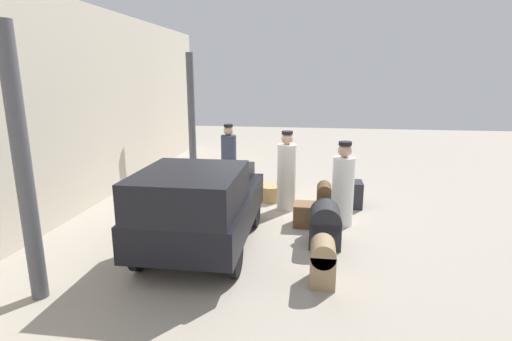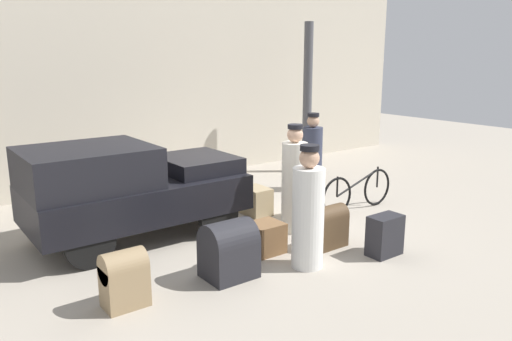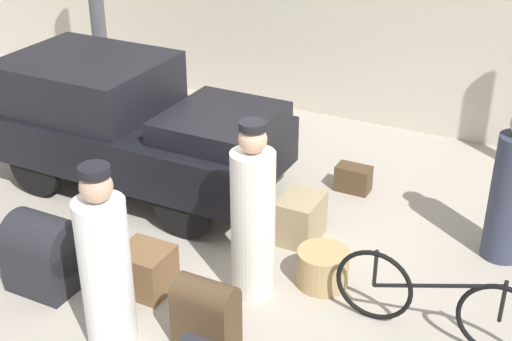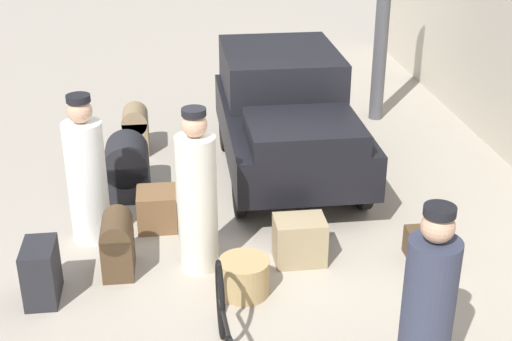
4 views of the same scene
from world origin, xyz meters
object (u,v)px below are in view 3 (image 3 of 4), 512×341
Objects in this scene: truck at (130,121)px; bicycle at (434,302)px; porter_lifting_near_truck at (105,266)px; suitcase_small_leather at (301,218)px; porter_standing_middle at (253,219)px; trunk_barrel_dark at (45,252)px; trunk_wicker_pale at (353,179)px; suitcase_black_upright at (206,311)px; porter_with_bicycle at (512,192)px; trunk_umber_medium at (146,270)px; wicker_basket at (323,268)px.

bicycle is at bearing -16.16° from truck.
porter_lifting_near_truck reaches higher than suitcase_small_leather.
truck is at bearing 150.67° from porter_standing_middle.
trunk_wicker_pale is at bearing 58.05° from trunk_barrel_dark.
bicycle is at bearing 29.74° from suitcase_black_upright.
suitcase_black_upright is at bearing -128.39° from porter_with_bicycle.
bicycle is 1.76m from porter_standing_middle.
suitcase_black_upright is at bearing -93.12° from trunk_wicker_pale.
wicker_basket is at bearing 30.16° from trunk_umber_medium.
bicycle is 1.19m from wicker_basket.
trunk_barrel_dark is at bearing -155.96° from porter_standing_middle.
suitcase_black_upright is at bearing 24.01° from porter_lifting_near_truck.
suitcase_black_upright is 1.92m from suitcase_small_leather.
trunk_umber_medium is (-0.15, 0.74, -0.54)m from porter_lifting_near_truck.
suitcase_black_upright is (2.29, -2.14, -0.51)m from truck.
porter_standing_middle reaches higher than bicycle.
porter_with_bicycle is 4.63m from trunk_barrel_dark.
porter_standing_middle reaches higher than porter_lifting_near_truck.
trunk_wicker_pale is at bearing 75.27° from porter_lifting_near_truck.
trunk_umber_medium reaches higher than wicker_basket.
porter_lifting_near_truck reaches higher than trunk_umber_medium.
wicker_basket is at bearing -138.21° from porter_with_bicycle.
trunk_wicker_pale is (-0.39, 1.94, -0.03)m from wicker_basket.
wicker_basket is at bearing 65.71° from suitcase_black_upright.
porter_with_bicycle is at bearing -18.59° from trunk_wicker_pale.
bicycle is 2.80× the size of suitcase_black_upright.
suitcase_black_upright is 3.21m from trunk_wicker_pale.
porter_standing_middle is 4.28× the size of trunk_wicker_pale.
suitcase_small_leather is at bearing -95.87° from trunk_wicker_pale.
porter_with_bicycle is at bearing 78.50° from bicycle.
suitcase_black_upright is at bearing -114.29° from wicker_basket.
truck is at bearing 163.84° from bicycle.
porter_standing_middle reaches higher than trunk_umber_medium.
suitcase_small_leather is (-1.67, 0.93, -0.12)m from bicycle.
trunk_barrel_dark reaches higher than trunk_wicker_pale.
porter_lifting_near_truck is 4.04m from porter_with_bicycle.
wicker_basket is at bearing 27.42° from trunk_barrel_dark.
porter_lifting_near_truck is at bearing -104.73° from trunk_wicker_pale.
wicker_basket reaches higher than trunk_wicker_pale.
suitcase_black_upright reaches higher than trunk_wicker_pale.
suitcase_black_upright is 1.20× the size of suitcase_small_leather.
porter_with_bicycle is at bearing 41.79° from wicker_basket.
trunk_barrel_dark is 1.60× the size of trunk_umber_medium.
bicycle is 2.69m from trunk_umber_medium.
suitcase_black_upright is at bearing -23.76° from trunk_umber_medium.
wicker_basket is 0.78× the size of suitcase_black_upright.
porter_standing_middle reaches higher than wicker_basket.
porter_standing_middle is 3.72× the size of trunk_umber_medium.
porter_standing_middle is at bearing 56.61° from porter_lifting_near_truck.
trunk_wicker_pale is at bearing 23.27° from truck.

